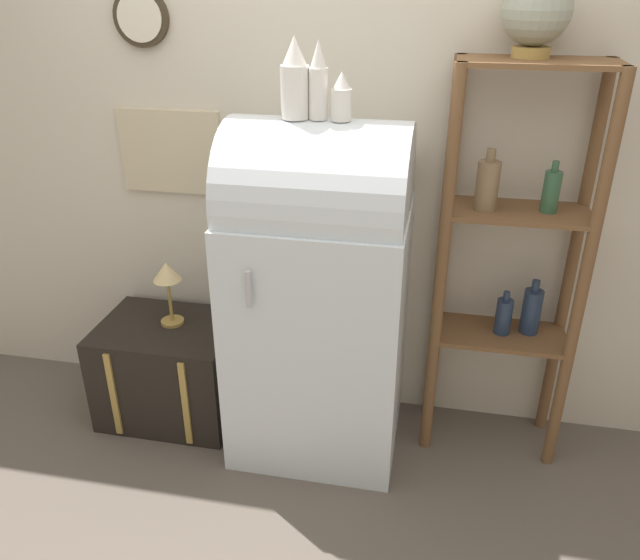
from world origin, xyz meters
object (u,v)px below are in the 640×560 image
Objects in this scene: vase_right at (341,98)px; globe at (537,11)px; desk_lamp at (167,278)px; vase_left at (295,81)px; vase_center at (319,83)px; refrigerator at (319,290)px; suitcase_trunk at (171,369)px.

globe is at bearing 16.71° from vase_right.
desk_lamp is (-1.50, -0.12, -1.15)m from globe.
desk_lamp is at bearing 173.12° from vase_left.
refrigerator is at bearing 105.22° from vase_center.
globe is (0.76, 0.19, 1.11)m from refrigerator.
vase_left is at bearing -179.49° from vase_center.
globe is 1.64× the size of vase_right.
vase_center is 0.89× the size of desk_lamp.
vase_left is (-0.09, -0.01, 0.87)m from refrigerator.
vase_center is 1.61× the size of vase_right.
vase_right is at bearing -3.91° from vase_center.
desk_lamp is (-0.74, 0.07, -0.04)m from refrigerator.
vase_center is 0.10m from vase_right.
globe is 0.90m from vase_left.
vase_center reaches higher than refrigerator.
refrigerator is at bearing -5.35° from desk_lamp.
globe reaches higher than desk_lamp.
globe reaches higher than refrigerator.
suitcase_trunk is 1.56m from vase_left.
vase_right is 1.19m from desk_lamp.
globe is 1.02× the size of vase_center.
vase_left reaches higher than suitcase_trunk.
suitcase_trunk is at bearing 176.59° from vase_right.
refrigerator is at bearing -166.14° from globe.
refrigerator is 0.74m from desk_lamp.
globe is at bearing 13.03° from vase_left.
vase_right is at bearing -3.41° from suitcase_trunk.
globe is 0.91× the size of desk_lamp.
suitcase_trunk is 2.19× the size of vase_left.
suitcase_trunk is 2.02× the size of desk_lamp.
refrigerator is 5.12× the size of vase_left.
vase_right is at bearing -163.29° from globe.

